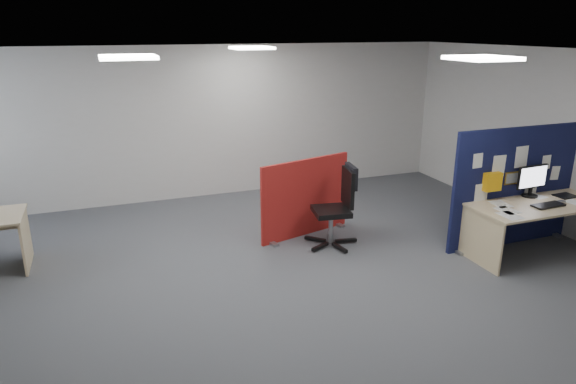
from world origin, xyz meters
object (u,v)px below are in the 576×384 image
object	(u,v)px
monitor_main	(532,179)
red_divider	(306,198)
main_desk	(536,213)
office_chair	(340,201)
navy_divider	(513,187)

from	to	relation	value
monitor_main	red_divider	size ratio (longest dim) A/B	0.34
main_desk	red_divider	size ratio (longest dim) A/B	1.31
monitor_main	office_chair	xyz separation A→B (m)	(-2.47, 0.95, -0.33)
main_desk	navy_divider	bearing A→B (deg)	108.01
main_desk	monitor_main	distance (m)	0.47
red_divider	office_chair	xyz separation A→B (m)	(0.31, -0.51, 0.08)
red_divider	office_chair	distance (m)	0.60
navy_divider	main_desk	size ratio (longest dim) A/B	1.04
main_desk	office_chair	bearing A→B (deg)	153.94
monitor_main	red_divider	bearing A→B (deg)	149.03
monitor_main	office_chair	world-z (taller)	monitor_main
main_desk	office_chair	distance (m)	2.67
monitor_main	red_divider	distance (m)	3.16
monitor_main	office_chair	size ratio (longest dim) A/B	0.45
office_chair	monitor_main	bearing A→B (deg)	-11.95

